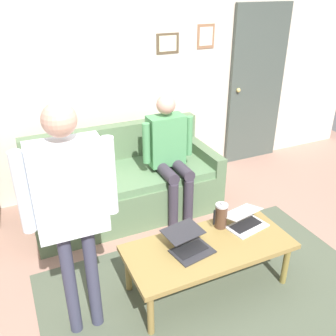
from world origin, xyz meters
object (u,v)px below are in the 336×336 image
object	(u,v)px
laptop_left	(189,244)
interior_door	(256,87)
couch	(125,185)
person_standing	(70,200)
french_press	(221,216)
person_seated	(169,150)
laptop_center	(245,221)
coffee_table	(209,249)

from	to	relation	value
laptop_left	interior_door	bearing A→B (deg)	-136.14
couch	person_standing	distance (m)	1.74
french_press	person_standing	world-z (taller)	person_standing
interior_door	laptop_left	xyz separation A→B (m)	(2.00, 1.92, -0.56)
couch	french_press	size ratio (longest dim) A/B	7.96
person_seated	couch	bearing A→B (deg)	-27.97
laptop_center	person_seated	size ratio (longest dim) A/B	0.29
laptop_left	person_seated	size ratio (longest dim) A/B	0.30
coffee_table	laptop_center	world-z (taller)	laptop_center
couch	person_standing	size ratio (longest dim) A/B	1.16
coffee_table	person_standing	xyz separation A→B (m)	(1.00, -0.02, 0.70)
couch	laptop_left	distance (m)	1.36
french_press	person_seated	distance (m)	0.99
laptop_left	french_press	bearing A→B (deg)	-158.24
interior_door	person_seated	bearing A→B (deg)	25.85
couch	french_press	distance (m)	1.30
person_seated	laptop_left	bearing A→B (deg)	72.30
couch	french_press	world-z (taller)	couch
french_press	person_seated	xyz separation A→B (m)	(0.02, -0.97, 0.20)
couch	coffee_table	bearing A→B (deg)	99.61
interior_door	laptop_left	bearing A→B (deg)	43.86
person_standing	coffee_table	bearing A→B (deg)	178.85
interior_door	french_press	size ratio (longest dim) A/B	8.37
interior_door	french_press	distance (m)	2.45
coffee_table	laptop_center	size ratio (longest dim) A/B	3.51
laptop_center	person_standing	distance (m)	1.54
coffee_table	laptop_left	distance (m)	0.19
laptop_left	person_standing	bearing A→B (deg)	0.31
coffee_table	laptop_left	world-z (taller)	laptop_left
laptop_left	laptop_center	xyz separation A→B (m)	(-0.57, -0.08, -0.00)
interior_door	couch	bearing A→B (deg)	15.38
couch	person_seated	size ratio (longest dim) A/B	1.52
coffee_table	laptop_center	distance (m)	0.43
person_seated	french_press	bearing A→B (deg)	91.06
couch	coffee_table	size ratio (longest dim) A/B	1.48
laptop_center	coffee_table	bearing A→B (deg)	13.86
coffee_table	person_standing	distance (m)	1.22
coffee_table	person_seated	bearing A→B (deg)	-99.51
laptop_left	person_seated	distance (m)	1.21
french_press	laptop_center	bearing A→B (deg)	159.15
interior_door	couch	distance (m)	2.26
person_standing	french_press	bearing A→B (deg)	-172.69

